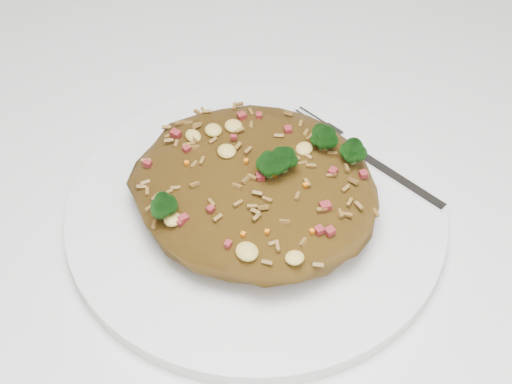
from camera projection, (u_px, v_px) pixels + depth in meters
dining_table at (249, 255)px, 0.66m from camera, size 1.20×0.80×0.75m
plate at (256, 210)px, 0.57m from camera, size 0.30×0.30×0.01m
fried_rice at (257, 180)px, 0.55m from camera, size 0.20×0.18×0.07m
fork at (371, 162)px, 0.60m from camera, size 0.16×0.06×0.00m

